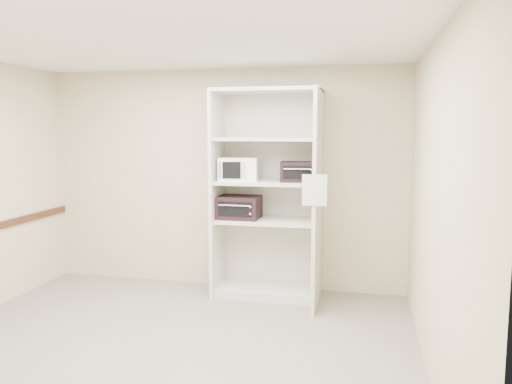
% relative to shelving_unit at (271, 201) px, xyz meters
% --- Properties ---
extents(floor, '(4.50, 4.00, 0.01)m').
position_rel_shelving_unit_xyz_m(floor, '(-0.67, -1.70, -1.13)').
color(floor, '#69625B').
rests_on(floor, ground).
extents(ceiling, '(4.50, 4.00, 0.01)m').
position_rel_shelving_unit_xyz_m(ceiling, '(-0.67, -1.70, 1.57)').
color(ceiling, white).
extents(wall_back, '(4.50, 0.02, 2.70)m').
position_rel_shelving_unit_xyz_m(wall_back, '(-0.67, 0.30, 0.22)').
color(wall_back, beige).
rests_on(wall_back, ground).
extents(wall_right, '(0.02, 4.00, 2.70)m').
position_rel_shelving_unit_xyz_m(wall_right, '(1.58, -1.70, 0.22)').
color(wall_right, beige).
rests_on(wall_right, ground).
extents(shelving_unit, '(1.24, 0.92, 2.42)m').
position_rel_shelving_unit_xyz_m(shelving_unit, '(0.00, 0.00, 0.00)').
color(shelving_unit, beige).
rests_on(shelving_unit, floor).
extents(microwave, '(0.48, 0.39, 0.27)m').
position_rel_shelving_unit_xyz_m(microwave, '(-0.38, -0.05, 0.37)').
color(microwave, white).
rests_on(microwave, shelving_unit).
extents(toaster_oven_upper, '(0.42, 0.34, 0.23)m').
position_rel_shelving_unit_xyz_m(toaster_oven_upper, '(0.31, -0.03, 0.35)').
color(toaster_oven_upper, black).
rests_on(toaster_oven_upper, shelving_unit).
extents(toaster_oven_lower, '(0.49, 0.37, 0.27)m').
position_rel_shelving_unit_xyz_m(toaster_oven_lower, '(-0.37, -0.05, -0.08)').
color(toaster_oven_lower, black).
rests_on(toaster_oven_lower, shelving_unit).
extents(paper_sign, '(0.25, 0.02, 0.31)m').
position_rel_shelving_unit_xyz_m(paper_sign, '(0.56, -0.63, 0.21)').
color(paper_sign, white).
rests_on(paper_sign, shelving_unit).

